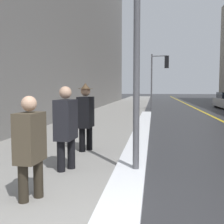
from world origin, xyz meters
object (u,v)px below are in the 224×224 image
object	(u,v)px
pedestrian_nearside	(30,143)
lamp_post	(137,28)
traffic_light_near	(161,70)
pedestrian_in_fedora	(86,114)
pedestrian_in_glasses	(66,124)

from	to	relation	value
pedestrian_nearside	lamp_post	bearing A→B (deg)	139.14
traffic_light_near	pedestrian_nearside	world-z (taller)	traffic_light_near
traffic_light_near	pedestrian_nearside	bearing A→B (deg)	-89.63
traffic_light_near	pedestrian_in_fedora	world-z (taller)	traffic_light_near
lamp_post	traffic_light_near	distance (m)	16.11
lamp_post	traffic_light_near	size ratio (longest dim) A/B	1.08
lamp_post	traffic_light_near	bearing A→B (deg)	87.12
lamp_post	pedestrian_nearside	distance (m)	2.77
traffic_light_near	pedestrian_in_fedora	xyz separation A→B (m)	(-2.21, -14.30, -2.05)
pedestrian_nearside	traffic_light_near	bearing A→B (deg)	176.22
pedestrian_in_glasses	pedestrian_nearside	bearing A→B (deg)	1.61
lamp_post	pedestrian_in_fedora	distance (m)	2.87
traffic_light_near	pedestrian_in_fedora	size ratio (longest dim) A/B	2.36
lamp_post	pedestrian_in_fedora	bearing A→B (deg)	128.17
lamp_post	pedestrian_in_glasses	distance (m)	2.26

